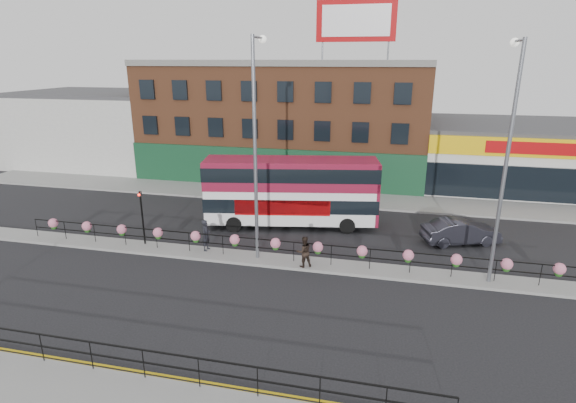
% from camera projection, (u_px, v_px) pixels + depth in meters
% --- Properties ---
extents(ground, '(120.00, 120.00, 0.00)m').
position_uv_depth(ground, '(276.00, 262.00, 24.26)').
color(ground, black).
rests_on(ground, ground).
extents(north_pavement, '(60.00, 4.00, 0.15)m').
position_uv_depth(north_pavement, '(313.00, 197.00, 35.39)').
color(north_pavement, gray).
rests_on(north_pavement, ground).
extents(median, '(60.00, 1.60, 0.15)m').
position_uv_depth(median, '(276.00, 261.00, 24.24)').
color(median, gray).
rests_on(median, ground).
extents(yellow_line_inner, '(60.00, 0.10, 0.01)m').
position_uv_depth(yellow_line_inner, '(205.00, 382.00, 15.26)').
color(yellow_line_inner, gold).
rests_on(yellow_line_inner, ground).
extents(yellow_line_outer, '(60.00, 0.10, 0.01)m').
position_uv_depth(yellow_line_outer, '(203.00, 386.00, 15.09)').
color(yellow_line_outer, gold).
rests_on(yellow_line_outer, ground).
extents(brick_building, '(25.00, 12.21, 10.30)m').
position_uv_depth(brick_building, '(287.00, 118.00, 42.09)').
color(brick_building, brown).
rests_on(brick_building, ground).
extents(supermarket, '(15.00, 12.25, 5.30)m').
position_uv_depth(supermarket, '(513.00, 154.00, 38.55)').
color(supermarket, silver).
rests_on(supermarket, ground).
extents(warehouse_west, '(15.50, 12.00, 7.30)m').
position_uv_depth(warehouse_west, '(98.00, 127.00, 46.87)').
color(warehouse_west, '#B7B6B1').
rests_on(warehouse_west, ground).
extents(billboard, '(6.00, 0.29, 4.40)m').
position_uv_depth(billboard, '(356.00, 21.00, 33.64)').
color(billboard, '#9F0306').
rests_on(billboard, brick_building).
extents(median_railing, '(30.04, 0.56, 1.23)m').
position_uv_depth(median_railing, '(275.00, 244.00, 23.95)').
color(median_railing, black).
rests_on(median_railing, median).
extents(south_railing, '(20.04, 0.05, 1.12)m').
position_uv_depth(south_railing, '(143.00, 357.00, 15.02)').
color(south_railing, black).
rests_on(south_railing, south_pavement).
extents(double_decker_bus, '(11.29, 4.56, 4.45)m').
position_uv_depth(double_decker_bus, '(292.00, 186.00, 28.71)').
color(double_decker_bus, white).
rests_on(double_decker_bus, ground).
extents(car, '(4.37, 5.45, 1.47)m').
position_uv_depth(car, '(461.00, 232.00, 26.52)').
color(car, '#272730').
rests_on(car, ground).
extents(pedestrian_a, '(0.73, 0.54, 1.80)m').
position_uv_depth(pedestrian_a, '(206.00, 235.00, 25.16)').
color(pedestrian_a, black).
rests_on(pedestrian_a, median).
extents(pedestrian_b, '(1.34, 1.31, 1.66)m').
position_uv_depth(pedestrian_b, '(304.00, 252.00, 23.16)').
color(pedestrian_b, black).
rests_on(pedestrian_b, median).
extents(lamp_column_west, '(0.41, 2.01, 11.48)m').
position_uv_depth(lamp_column_west, '(256.00, 132.00, 22.69)').
color(lamp_column_west, slate).
rests_on(lamp_column_west, median).
extents(lamp_column_east, '(0.40, 1.97, 11.23)m').
position_uv_depth(lamp_column_east, '(507.00, 145.00, 20.10)').
color(lamp_column_east, slate).
rests_on(lamp_column_east, median).
extents(traffic_light_median, '(0.15, 0.28, 3.65)m').
position_uv_depth(traffic_light_median, '(141.00, 206.00, 25.58)').
color(traffic_light_median, black).
rests_on(traffic_light_median, median).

